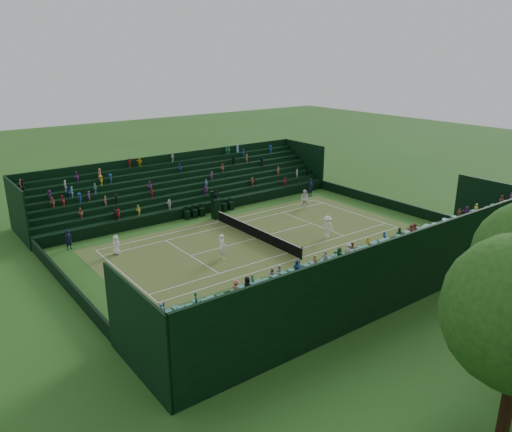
% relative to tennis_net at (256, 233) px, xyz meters
% --- Properties ---
extents(ground, '(160.00, 160.00, 0.00)m').
position_rel_tennis_net_xyz_m(ground, '(0.00, 0.00, -0.53)').
color(ground, '#2A571B').
rests_on(ground, ground).
extents(court_surface, '(12.97, 26.77, 0.01)m').
position_rel_tennis_net_xyz_m(court_surface, '(0.00, 0.00, -0.52)').
color(court_surface, '#2C6722').
rests_on(court_surface, ground).
extents(perimeter_wall_north, '(17.17, 0.20, 1.00)m').
position_rel_tennis_net_xyz_m(perimeter_wall_north, '(0.00, 15.88, -0.03)').
color(perimeter_wall_north, black).
rests_on(perimeter_wall_north, ground).
extents(perimeter_wall_south, '(17.17, 0.20, 1.00)m').
position_rel_tennis_net_xyz_m(perimeter_wall_south, '(0.00, -15.88, -0.03)').
color(perimeter_wall_south, black).
rests_on(perimeter_wall_south, ground).
extents(perimeter_wall_east, '(0.20, 31.77, 1.00)m').
position_rel_tennis_net_xyz_m(perimeter_wall_east, '(8.48, 0.00, -0.03)').
color(perimeter_wall_east, black).
rests_on(perimeter_wall_east, ground).
extents(perimeter_wall_west, '(0.20, 31.77, 1.00)m').
position_rel_tennis_net_xyz_m(perimeter_wall_west, '(-8.48, 0.00, -0.03)').
color(perimeter_wall_west, black).
rests_on(perimeter_wall_west, ground).
extents(north_grandstand, '(6.60, 32.00, 4.90)m').
position_rel_tennis_net_xyz_m(north_grandstand, '(12.66, 0.00, 1.02)').
color(north_grandstand, black).
rests_on(north_grandstand, ground).
extents(south_grandstand, '(6.60, 32.00, 4.90)m').
position_rel_tennis_net_xyz_m(south_grandstand, '(-12.66, 0.00, 1.02)').
color(south_grandstand, black).
rests_on(south_grandstand, ground).
extents(tennis_net, '(11.67, 0.10, 1.06)m').
position_rel_tennis_net_xyz_m(tennis_net, '(0.00, 0.00, 0.00)').
color(tennis_net, black).
rests_on(tennis_net, ground).
extents(umpire_chair, '(0.92, 0.92, 2.90)m').
position_rel_tennis_net_xyz_m(umpire_chair, '(-6.53, 0.20, 0.71)').
color(umpire_chair, black).
rests_on(umpire_chair, ground).
extents(courtside_chairs, '(0.53, 5.50, 1.15)m').
position_rel_tennis_net_xyz_m(courtside_chairs, '(-8.06, 0.39, -0.09)').
color(courtside_chairs, black).
rests_on(courtside_chairs, ground).
extents(player_near_west, '(0.90, 0.75, 1.58)m').
position_rel_tennis_net_xyz_m(player_near_west, '(-3.78, -10.81, 0.26)').
color(player_near_west, white).
rests_on(player_near_west, ground).
extents(player_near_east, '(0.73, 0.48, 1.98)m').
position_rel_tennis_net_xyz_m(player_near_east, '(1.94, -4.69, 0.46)').
color(player_near_east, white).
rests_on(player_near_east, ground).
extents(player_far_west, '(1.08, 0.96, 1.86)m').
position_rel_tennis_net_xyz_m(player_far_west, '(-4.05, 9.26, 0.40)').
color(player_far_west, white).
rests_on(player_far_west, ground).
extents(player_far_east, '(1.36, 0.96, 1.92)m').
position_rel_tennis_net_xyz_m(player_far_east, '(3.44, 4.99, 0.43)').
color(player_far_east, white).
rests_on(player_far_east, ground).
extents(line_judge_north, '(0.58, 0.78, 1.96)m').
position_rel_tennis_net_xyz_m(line_judge_north, '(-6.87, 12.65, 0.46)').
color(line_judge_north, black).
rests_on(line_judge_north, ground).
extents(line_judge_south, '(0.57, 0.70, 1.66)m').
position_rel_tennis_net_xyz_m(line_judge_south, '(-7.03, -13.44, 0.31)').
color(line_judge_south, black).
rests_on(line_judge_south, ground).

